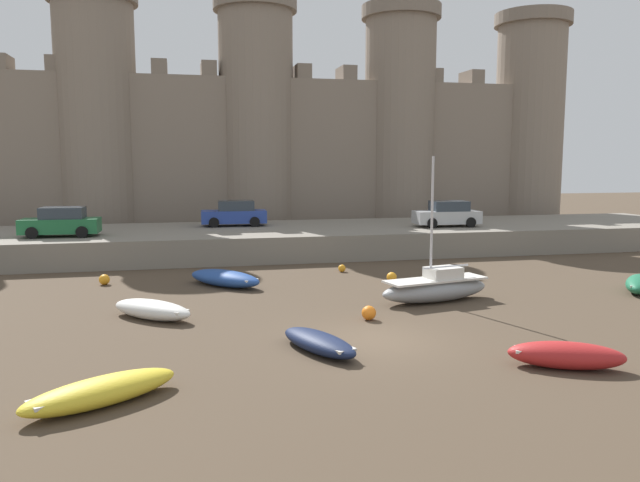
{
  "coord_description": "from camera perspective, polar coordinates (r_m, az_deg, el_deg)",
  "views": [
    {
      "loc": [
        -5.82,
        -18.23,
        5.6
      ],
      "look_at": [
        -0.5,
        5.4,
        2.5
      ],
      "focal_mm": 35.0,
      "sensor_mm": 36.0,
      "label": 1
    }
  ],
  "objects": [
    {
      "name": "ground_plane",
      "position": [
        19.94,
        4.88,
        -9.04
      ],
      "size": [
        160.0,
        160.0,
        0.0
      ],
      "primitive_type": "plane",
      "color": "#4C3D2D"
    },
    {
      "name": "quay_road",
      "position": [
        38.98,
        -3.99,
        0.12
      ],
      "size": [
        57.72,
        10.0,
        1.49
      ],
      "primitive_type": "cube",
      "color": "gray",
      "rests_on": "ground"
    },
    {
      "name": "castle",
      "position": [
        48.21,
        -5.82,
        9.95
      ],
      "size": [
        51.92,
        6.2,
        20.62
      ],
      "color": "gray",
      "rests_on": "ground"
    },
    {
      "name": "rowboat_foreground_right",
      "position": [
        23.17,
        -15.1,
        -6.04
      ],
      "size": [
        3.34,
        3.2,
        0.68
      ],
      "color": "silver",
      "rests_on": "ground"
    },
    {
      "name": "rowboat_foreground_centre",
      "position": [
        18.47,
        21.58,
        -9.64
      ],
      "size": [
        3.23,
        2.23,
        0.73
      ],
      "color": "red",
      "rests_on": "ground"
    },
    {
      "name": "rowboat_foreground_left",
      "position": [
        18.67,
        -0.11,
        -9.2
      ],
      "size": [
        2.29,
        3.47,
        0.56
      ],
      "color": "#141E3D",
      "rests_on": "ground"
    },
    {
      "name": "sailboat_midflat_left",
      "position": [
        25.53,
        10.55,
        -4.22
      ],
      "size": [
        5.09,
        2.5,
        5.8
      ],
      "color": "gray",
      "rests_on": "ground"
    },
    {
      "name": "rowboat_near_channel_left",
      "position": [
        30.22,
        27.17,
        -3.47
      ],
      "size": [
        2.87,
        3.02,
        0.72
      ],
      "color": "#1E6B47",
      "rests_on": "ground"
    },
    {
      "name": "rowboat_midflat_centre",
      "position": [
        28.49,
        -8.71,
        -3.35
      ],
      "size": [
        3.71,
        3.91,
        0.73
      ],
      "color": "#234793",
      "rests_on": "ground"
    },
    {
      "name": "rowboat_midflat_right",
      "position": [
        15.66,
        -19.37,
        -12.78
      ],
      "size": [
        3.8,
        2.93,
        0.64
      ],
      "color": "yellow",
      "rests_on": "ground"
    },
    {
      "name": "mooring_buoy_near_shore",
      "position": [
        30.14,
        -19.12,
        -3.35
      ],
      "size": [
        0.49,
        0.49,
        0.49
      ],
      "primitive_type": "sphere",
      "color": "orange",
      "rests_on": "ground"
    },
    {
      "name": "mooring_buoy_mid_mud",
      "position": [
        29.27,
        6.57,
        -3.31
      ],
      "size": [
        0.48,
        0.48,
        0.48
      ],
      "primitive_type": "sphere",
      "color": "orange",
      "rests_on": "ground"
    },
    {
      "name": "mooring_buoy_off_centre",
      "position": [
        31.8,
        2.02,
        -2.51
      ],
      "size": [
        0.38,
        0.38,
        0.38
      ],
      "primitive_type": "sphere",
      "color": "orange",
      "rests_on": "ground"
    },
    {
      "name": "mooring_buoy_near_channel",
      "position": [
        22.33,
        4.49,
        -6.57
      ],
      "size": [
        0.52,
        0.52,
        0.52
      ],
      "primitive_type": "sphere",
      "color": "orange",
      "rests_on": "ground"
    },
    {
      "name": "car_quay_centre_east",
      "position": [
        40.29,
        -7.83,
        2.48
      ],
      "size": [
        4.17,
        2.02,
        1.62
      ],
      "color": "#263F99",
      "rests_on": "quay_road"
    },
    {
      "name": "car_quay_centre_west",
      "position": [
        40.35,
        11.56,
        2.41
      ],
      "size": [
        4.17,
        2.02,
        1.62
      ],
      "color": "#B2B5B7",
      "rests_on": "quay_road"
    },
    {
      "name": "car_quay_west",
      "position": [
        37.06,
        -22.6,
        1.57
      ],
      "size": [
        4.17,
        2.02,
        1.62
      ],
      "color": "#1E6638",
      "rests_on": "quay_road"
    }
  ]
}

